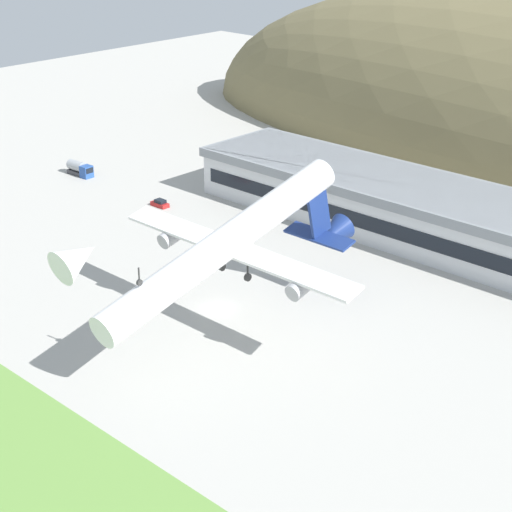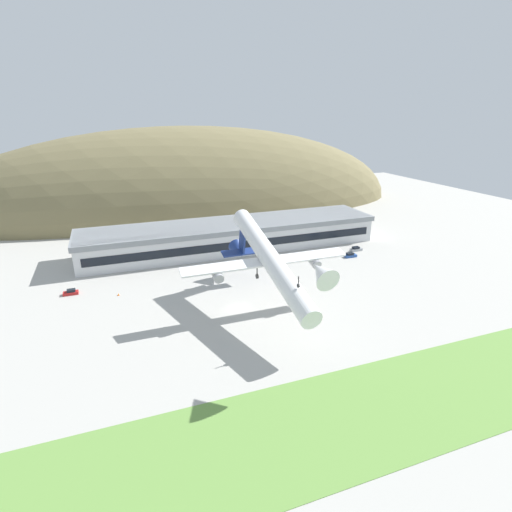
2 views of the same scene
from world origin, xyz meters
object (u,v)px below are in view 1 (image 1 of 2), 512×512
at_px(cargo_airplane, 229,245).
at_px(fuel_truck, 80,169).
at_px(terminal_building, 450,217).
at_px(traffic_cone_0, 182,227).
at_px(service_car_0, 160,204).

xyz_separation_m(cargo_airplane, fuel_truck, (-72.25, 27.54, -11.94)).
distance_m(terminal_building, fuel_truck, 80.73).
xyz_separation_m(cargo_airplane, traffic_cone_0, (-33.65, 21.70, -13.11)).
bearing_deg(cargo_airplane, traffic_cone_0, 147.18).
xyz_separation_m(terminal_building, service_car_0, (-51.14, -21.16, -4.76)).
distance_m(terminal_building, traffic_cone_0, 47.57).
distance_m(fuel_truck, traffic_cone_0, 39.06).
bearing_deg(fuel_truck, terminal_building, 14.57).
bearing_deg(fuel_truck, traffic_cone_0, -8.60).
bearing_deg(cargo_airplane, service_car_0, 149.55).
bearing_deg(service_car_0, cargo_airplane, -30.45).
xyz_separation_m(service_car_0, traffic_cone_0, (11.71, -4.96, -0.31)).
distance_m(cargo_airplane, service_car_0, 54.14).
bearing_deg(cargo_airplane, fuel_truck, 159.14).
bearing_deg(terminal_building, traffic_cone_0, -146.49).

